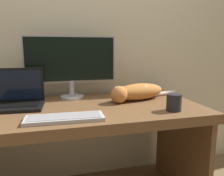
{
  "coord_description": "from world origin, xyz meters",
  "views": [
    {
      "loc": [
        -0.18,
        -1.0,
        1.12
      ],
      "look_at": [
        0.17,
        0.35,
        0.86
      ],
      "focal_mm": 35.0,
      "sensor_mm": 36.0,
      "label": 1
    }
  ],
  "objects_px": {
    "coffee_mug": "(174,102)",
    "laptop": "(19,100)",
    "external_keyboard": "(65,118)",
    "monitor": "(71,63)",
    "cat": "(137,92)"
  },
  "relations": [
    {
      "from": "coffee_mug",
      "to": "laptop",
      "type": "bearing_deg",
      "value": 160.65
    },
    {
      "from": "laptop",
      "to": "external_keyboard",
      "type": "relative_size",
      "value": 0.74
    },
    {
      "from": "monitor",
      "to": "cat",
      "type": "distance_m",
      "value": 0.53
    },
    {
      "from": "monitor",
      "to": "external_keyboard",
      "type": "distance_m",
      "value": 0.57
    },
    {
      "from": "laptop",
      "to": "coffee_mug",
      "type": "xyz_separation_m",
      "value": [
        0.92,
        -0.32,
        0.0
      ]
    },
    {
      "from": "monitor",
      "to": "external_keyboard",
      "type": "bearing_deg",
      "value": -98.68
    },
    {
      "from": "laptop",
      "to": "coffee_mug",
      "type": "height_order",
      "value": "laptop"
    },
    {
      "from": "external_keyboard",
      "to": "coffee_mug",
      "type": "bearing_deg",
      "value": 3.32
    },
    {
      "from": "cat",
      "to": "coffee_mug",
      "type": "xyz_separation_m",
      "value": [
        0.12,
        -0.32,
        -0.01
      ]
    },
    {
      "from": "external_keyboard",
      "to": "cat",
      "type": "height_order",
      "value": "cat"
    },
    {
      "from": "cat",
      "to": "laptop",
      "type": "bearing_deg",
      "value": 165.9
    },
    {
      "from": "cat",
      "to": "external_keyboard",
      "type": "bearing_deg",
      "value": -161.89
    },
    {
      "from": "laptop",
      "to": "cat",
      "type": "xyz_separation_m",
      "value": [
        0.8,
        -0.0,
        0.01
      ]
    },
    {
      "from": "laptop",
      "to": "external_keyboard",
      "type": "xyz_separation_m",
      "value": [
        0.27,
        -0.33,
        -0.04
      ]
    },
    {
      "from": "cat",
      "to": "coffee_mug",
      "type": "relative_size",
      "value": 5.82
    }
  ]
}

